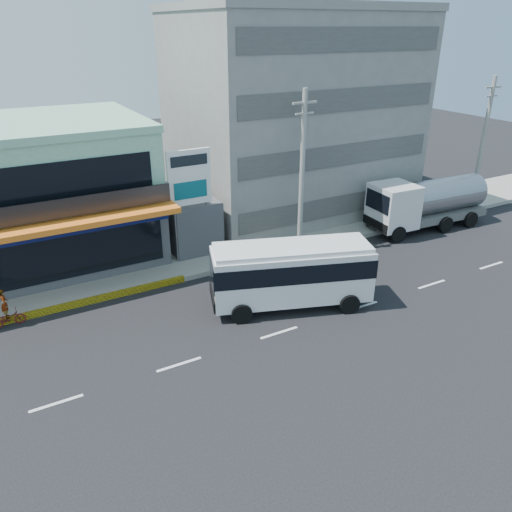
{
  "coord_description": "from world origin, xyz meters",
  "views": [
    {
      "loc": [
        -10.53,
        -16.8,
        13.18
      ],
      "look_at": [
        0.92,
        3.91,
        2.2
      ],
      "focal_mm": 35.0,
      "sensor_mm": 36.0,
      "label": 1
    }
  ],
  "objects": [
    {
      "name": "ground",
      "position": [
        0.0,
        0.0,
        0.0
      ],
      "size": [
        120.0,
        120.0,
        0.0
      ],
      "primitive_type": "plane",
      "color": "black",
      "rests_on": "ground"
    },
    {
      "name": "sidewalk",
      "position": [
        5.0,
        9.5,
        0.15
      ],
      "size": [
        70.0,
        5.0,
        0.3
      ],
      "primitive_type": "cube",
      "color": "gray",
      "rests_on": "ground"
    },
    {
      "name": "shop_building",
      "position": [
        -8.0,
        13.95,
        4.0
      ],
      "size": [
        12.4,
        11.7,
        8.0
      ],
      "color": "#414146",
      "rests_on": "ground"
    },
    {
      "name": "concrete_building",
      "position": [
        10.0,
        15.0,
        7.0
      ],
      "size": [
        16.0,
        12.0,
        14.0
      ],
      "primitive_type": "cube",
      "color": "gray",
      "rests_on": "ground"
    },
    {
      "name": "gap_structure",
      "position": [
        0.0,
        12.0,
        1.75
      ],
      "size": [
        3.0,
        6.0,
        3.5
      ],
      "primitive_type": "cube",
      "color": "#414146",
      "rests_on": "ground"
    },
    {
      "name": "satellite_dish",
      "position": [
        0.0,
        11.0,
        3.58
      ],
      "size": [
        1.5,
        1.5,
        0.15
      ],
      "primitive_type": "cylinder",
      "color": "slate",
      "rests_on": "gap_structure"
    },
    {
      "name": "billboard",
      "position": [
        -0.5,
        9.2,
        4.93
      ],
      "size": [
        2.6,
        0.18,
        6.9
      ],
      "color": "gray",
      "rests_on": "ground"
    },
    {
      "name": "utility_pole_near",
      "position": [
        6.0,
        7.4,
        5.15
      ],
      "size": [
        1.6,
        0.3,
        10.0
      ],
      "color": "#999993",
      "rests_on": "ground"
    },
    {
      "name": "utility_pole_far",
      "position": [
        22.0,
        7.4,
        5.15
      ],
      "size": [
        1.6,
        0.3,
        10.0
      ],
      "color": "#999993",
      "rests_on": "ground"
    },
    {
      "name": "minibus",
      "position": [
        1.86,
        1.93,
        2.0
      ],
      "size": [
        8.41,
        5.03,
        3.35
      ],
      "color": "silver",
      "rests_on": "ground"
    },
    {
      "name": "sedan",
      "position": [
        3.0,
        4.12,
        0.68
      ],
      "size": [
        4.29,
        3.1,
        1.36
      ],
      "primitive_type": "imported",
      "rotation": [
        0.0,
        0.0,
        2.0
      ],
      "color": "tan",
      "rests_on": "ground"
    },
    {
      "name": "tanker_truck",
      "position": [
        15.82,
        6.53,
        1.91
      ],
      "size": [
        9.16,
        3.42,
        3.55
      ],
      "color": "silver",
      "rests_on": "ground"
    },
    {
      "name": "motorcycle_rider",
      "position": [
        -11.07,
        6.8,
        0.65
      ],
      "size": [
        1.57,
        0.62,
        1.98
      ],
      "color": "maroon",
      "rests_on": "ground"
    }
  ]
}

